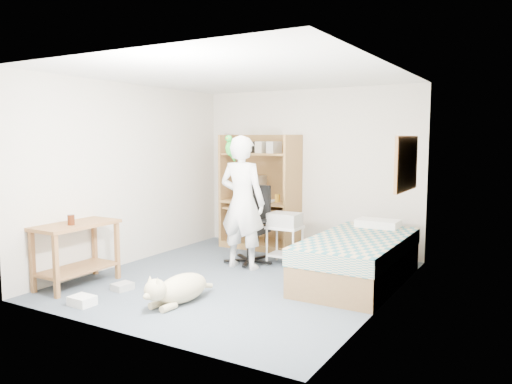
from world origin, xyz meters
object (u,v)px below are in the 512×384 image
at_px(side_desk, 76,245).
at_px(person, 242,202).
at_px(printer_cart, 285,239).
at_px(office_chair, 251,235).
at_px(dog, 178,288).
at_px(computer_hutch, 261,196).
at_px(bed, 358,259).

bearing_deg(side_desk, person, 52.96).
distance_m(person, printer_cart, 0.81).
relative_size(office_chair, person, 0.60).
distance_m(person, dog, 1.76).
height_order(computer_hutch, person, computer_hutch).
height_order(side_desk, office_chair, office_chair).
bearing_deg(printer_cart, dog, -97.64).
height_order(person, printer_cart, person).
bearing_deg(office_chair, bed, -8.10).
bearing_deg(office_chair, computer_hutch, 109.54).
xyz_separation_m(bed, side_desk, (-2.85, -1.82, 0.21)).
bearing_deg(dog, side_desk, -170.03).
height_order(computer_hutch, bed, computer_hutch).
bearing_deg(computer_hutch, printer_cart, -44.09).
height_order(bed, printer_cart, bed).
bearing_deg(office_chair, person, -82.32).
xyz_separation_m(computer_hutch, bed, (2.00, -1.12, -0.53)).
bearing_deg(computer_hutch, person, -71.38).
bearing_deg(dog, computer_hutch, 108.54).
bearing_deg(printer_cart, person, -134.45).
relative_size(computer_hutch, side_desk, 1.80).
bearing_deg(office_chair, printer_cart, 14.08).
bearing_deg(computer_hutch, side_desk, -106.14).
distance_m(computer_hutch, printer_cart, 1.25).
distance_m(office_chair, dog, 1.93).
distance_m(side_desk, dog, 1.50).
bearing_deg(person, bed, -177.14).
relative_size(bed, printer_cart, 3.72).
bearing_deg(person, office_chair, -82.32).
height_order(office_chair, printer_cart, office_chair).
xyz_separation_m(office_chair, printer_cart, (0.47, 0.13, -0.02)).
xyz_separation_m(computer_hutch, person, (0.42, -1.25, 0.07)).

